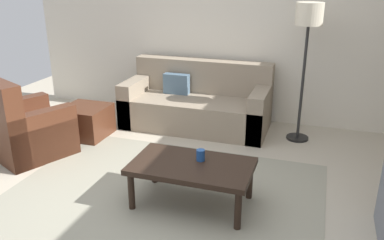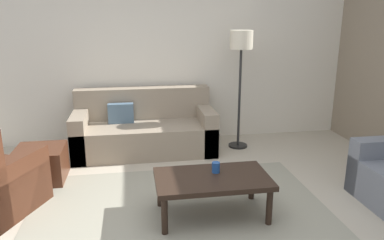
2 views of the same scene
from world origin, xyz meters
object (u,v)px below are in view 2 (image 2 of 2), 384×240
Objects in this scene: couch_main at (144,130)px; coffee_table at (212,181)px; ottoman at (41,164)px; cup at (216,167)px; lamp_standing at (241,52)px.

couch_main is 2.08m from coffee_table.
couch_main is at bearing 34.46° from ottoman.
ottoman is at bearing 148.36° from coffee_table.
coffee_table is (1.84, -1.13, 0.16)m from ottoman.
cup is (1.89, -1.04, 0.26)m from ottoman.
cup is 2.17m from lamp_standing.
couch_main is 1.79× the size of coffee_table.
lamp_standing reaches higher than couch_main.
cup is 0.06× the size of lamp_standing.
cup reaches higher than ottoman.
lamp_standing is at bearing -4.42° from couch_main.
couch_main is at bearing 106.02° from coffee_table.
couch_main is 1.15× the size of lamp_standing.
ottoman is at bearing -145.54° from couch_main.
coffee_table is 10.43× the size of cup.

